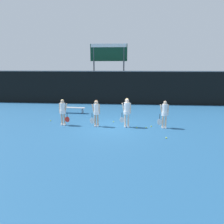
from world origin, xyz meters
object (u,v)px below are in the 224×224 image
(scoreboard, at_px, (109,57))
(tennis_ball_4, at_px, (151,126))
(player_0, at_px, (63,110))
(tennis_ball_3, at_px, (146,128))
(bench_courtside, at_px, (72,108))
(tennis_ball_1, at_px, (137,128))
(tennis_ball_2, at_px, (113,122))
(player_2, at_px, (127,110))
(player_1, at_px, (96,111))
(player_3, at_px, (165,112))
(tennis_ball_0, at_px, (51,121))
(tennis_ball_5, at_px, (166,138))

(scoreboard, bearing_deg, tennis_ball_4, -69.95)
(player_0, xyz_separation_m, tennis_ball_3, (5.12, -0.24, -0.93))
(bench_courtside, height_order, player_0, player_0)
(bench_courtside, relative_size, tennis_ball_1, 32.15)
(tennis_ball_2, height_order, tennis_ball_3, tennis_ball_3)
(player_2, height_order, tennis_ball_4, player_2)
(bench_courtside, height_order, tennis_ball_4, bench_courtside)
(player_1, xyz_separation_m, player_2, (1.85, 0.02, 0.09))
(player_1, bearing_deg, player_3, -2.52)
(tennis_ball_2, bearing_deg, player_1, -131.45)
(tennis_ball_0, relative_size, tennis_ball_2, 1.10)
(tennis_ball_3, distance_m, tennis_ball_5, 2.04)
(bench_courtside, relative_size, tennis_ball_4, 30.17)
(tennis_ball_3, height_order, tennis_ball_4, same)
(tennis_ball_3, relative_size, tennis_ball_5, 1.01)
(tennis_ball_1, xyz_separation_m, tennis_ball_4, (0.88, 0.37, 0.00))
(player_0, height_order, tennis_ball_4, player_0)
(tennis_ball_2, relative_size, tennis_ball_5, 0.93)
(scoreboard, relative_size, tennis_ball_2, 89.80)
(bench_courtside, relative_size, player_3, 1.25)
(player_2, distance_m, tennis_ball_4, 1.82)
(tennis_ball_0, bearing_deg, player_1, -17.16)
(player_1, bearing_deg, tennis_ball_3, -4.86)
(player_3, bearing_deg, scoreboard, 113.98)
(player_2, height_order, tennis_ball_3, player_2)
(player_1, relative_size, tennis_ball_0, 23.26)
(bench_courtside, bearing_deg, scoreboard, 75.05)
(player_0, xyz_separation_m, player_1, (2.10, -0.11, 0.01))
(tennis_ball_1, xyz_separation_m, tennis_ball_5, (1.46, -1.76, 0.00))
(player_1, height_order, tennis_ball_2, player_1)
(tennis_ball_1, bearing_deg, tennis_ball_2, 139.35)
(player_0, height_order, tennis_ball_0, player_0)
(player_2, relative_size, tennis_ball_3, 25.33)
(player_2, xyz_separation_m, tennis_ball_0, (-5.11, 0.99, -1.03))
(tennis_ball_1, bearing_deg, tennis_ball_3, 7.03)
(player_0, xyz_separation_m, player_3, (6.18, -0.12, 0.01))
(scoreboard, relative_size, player_1, 3.52)
(player_2, relative_size, tennis_ball_2, 27.36)
(player_2, distance_m, tennis_ball_1, 1.22)
(player_1, xyz_separation_m, tennis_ball_1, (2.46, -0.20, -0.94))
(tennis_ball_1, distance_m, tennis_ball_5, 2.28)
(player_2, xyz_separation_m, tennis_ball_1, (0.62, -0.22, -1.03))
(tennis_ball_2, distance_m, tennis_ball_4, 2.55)
(bench_courtside, xyz_separation_m, tennis_ball_4, (5.82, -3.39, -0.37))
(scoreboard, bearing_deg, player_3, -66.66)
(scoreboard, bearing_deg, tennis_ball_0, -108.85)
(scoreboard, distance_m, tennis_ball_0, 10.43)
(tennis_ball_2, relative_size, tennis_ball_4, 0.93)
(player_1, distance_m, tennis_ball_4, 3.48)
(player_0, distance_m, tennis_ball_0, 1.73)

